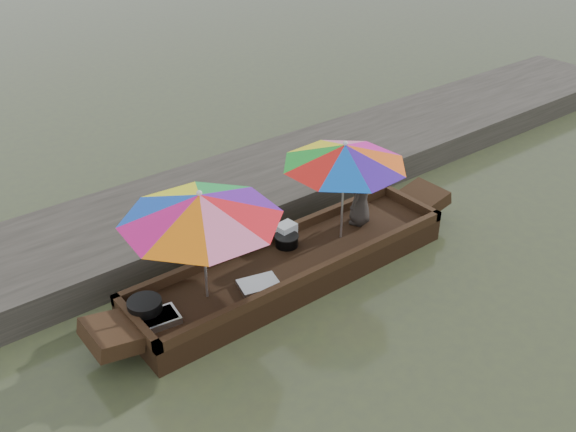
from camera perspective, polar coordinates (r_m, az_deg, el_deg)
water at (r=9.29m, az=0.38°, el=-5.57°), size 80.00×80.00×0.00m
dock at (r=10.70m, az=-6.95°, el=1.03°), size 22.00×2.20×0.50m
boat_hull at (r=9.19m, az=0.39°, el=-4.69°), size 4.94×1.20×0.35m
cooking_pot at (r=8.20m, az=-12.59°, el=-8.01°), size 0.43×0.43×0.23m
tray_crayfish at (r=8.11m, az=-11.55°, el=-8.99°), size 0.57×0.43×0.09m
tray_scallop at (r=8.55m, az=-2.62°, el=-6.09°), size 0.60×0.48×0.06m
charcoal_grill at (r=9.33m, az=-0.12°, el=-2.23°), size 0.33×0.33×0.16m
supply_bag at (r=9.44m, az=-0.18°, el=-1.42°), size 0.30×0.24×0.26m
vendor at (r=9.73m, az=6.51°, el=2.07°), size 0.61×0.54×1.04m
umbrella_bow at (r=8.01m, az=-7.52°, el=-2.67°), size 2.56×2.56×1.55m
umbrella_stern at (r=9.21m, az=4.91°, el=2.21°), size 2.29×2.29×1.55m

